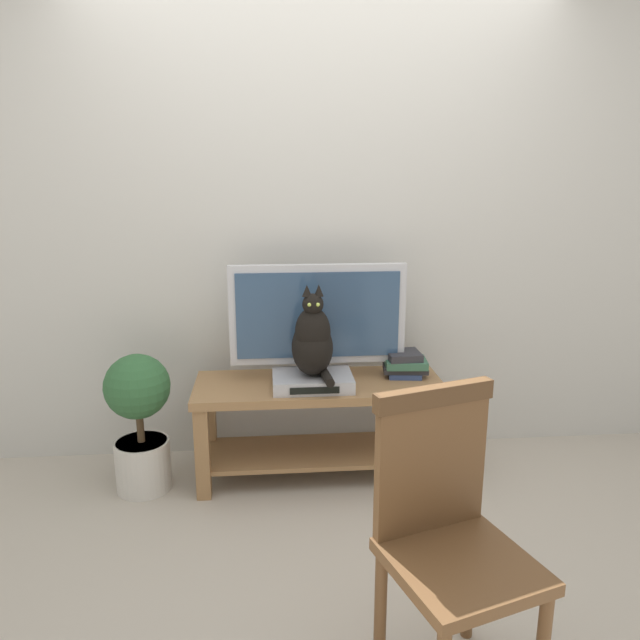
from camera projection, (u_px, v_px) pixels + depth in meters
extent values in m
plane|color=#ADA393|center=(336.00, 539.00, 2.65)|extent=(12.00, 12.00, 0.00)
cube|color=beige|center=(317.00, 204.00, 3.26)|extent=(7.00, 0.12, 2.80)
cube|color=olive|center=(319.00, 386.00, 3.10)|extent=(1.28, 0.47, 0.04)
cube|color=olive|center=(203.00, 453.00, 2.93)|extent=(0.07, 0.07, 0.47)
cube|color=olive|center=(438.00, 444.00, 3.03)|extent=(0.07, 0.07, 0.47)
cube|color=olive|center=(209.00, 422.00, 3.30)|extent=(0.07, 0.07, 0.47)
cube|color=olive|center=(420.00, 415.00, 3.40)|extent=(0.07, 0.07, 0.47)
cube|color=olive|center=(319.00, 452.00, 3.19)|extent=(1.18, 0.39, 0.02)
cube|color=#B7B7BC|center=(318.00, 374.00, 3.17)|extent=(0.30, 0.20, 0.03)
cube|color=#B7B7BC|center=(318.00, 367.00, 3.16)|extent=(0.06, 0.04, 0.05)
cube|color=#B7B7BC|center=(318.00, 314.00, 3.09)|extent=(0.91, 0.05, 0.52)
cube|color=navy|center=(318.00, 315.00, 3.06)|extent=(0.83, 0.01, 0.44)
sphere|color=#2672F2|center=(401.00, 358.00, 3.16)|extent=(0.01, 0.01, 0.01)
cube|color=#ADADB2|center=(312.00, 380.00, 3.03)|extent=(0.40, 0.28, 0.07)
cube|color=black|center=(315.00, 391.00, 2.89)|extent=(0.24, 0.01, 0.03)
ellipsoid|color=black|center=(312.00, 348.00, 2.98)|extent=(0.21, 0.27, 0.28)
ellipsoid|color=black|center=(313.00, 332.00, 2.93)|extent=(0.17, 0.17, 0.25)
sphere|color=black|center=(313.00, 304.00, 2.88)|extent=(0.10, 0.10, 0.10)
cone|color=black|center=(307.00, 291.00, 2.86)|extent=(0.05, 0.05, 0.06)
cone|color=black|center=(319.00, 290.00, 2.87)|extent=(0.05, 0.05, 0.06)
sphere|color=#B2C64C|center=(309.00, 305.00, 2.83)|extent=(0.02, 0.02, 0.02)
sphere|color=#B2C64C|center=(318.00, 305.00, 2.84)|extent=(0.02, 0.02, 0.02)
cylinder|color=black|center=(326.00, 376.00, 2.93)|extent=(0.06, 0.22, 0.04)
cylinder|color=brown|center=(380.00, 610.00, 1.92)|extent=(0.04, 0.04, 0.42)
cylinder|color=brown|center=(470.00, 582.00, 2.05)|extent=(0.04, 0.04, 0.42)
cube|color=brown|center=(461.00, 566.00, 1.78)|extent=(0.51, 0.51, 0.04)
cube|color=brown|center=(431.00, 459.00, 1.88)|extent=(0.38, 0.15, 0.48)
cube|color=#4D331C|center=(435.00, 396.00, 1.83)|extent=(0.40, 0.16, 0.06)
cube|color=#33477A|center=(404.00, 373.00, 3.19)|extent=(0.19, 0.18, 0.03)
cube|color=#2D2D33|center=(405.00, 369.00, 3.18)|extent=(0.25, 0.16, 0.03)
cube|color=#38664C|center=(406.00, 362.00, 3.18)|extent=(0.23, 0.19, 0.04)
cube|color=#2D2D33|center=(404.00, 355.00, 3.17)|extent=(0.18, 0.17, 0.04)
cylinder|color=beige|center=(143.00, 465.00, 3.04)|extent=(0.27, 0.27, 0.26)
cylinder|color=#332319|center=(142.00, 443.00, 3.01)|extent=(0.25, 0.25, 0.02)
cylinder|color=#4C3823|center=(140.00, 426.00, 2.99)|extent=(0.04, 0.04, 0.16)
sphere|color=#2D5B33|center=(137.00, 386.00, 2.94)|extent=(0.32, 0.32, 0.32)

